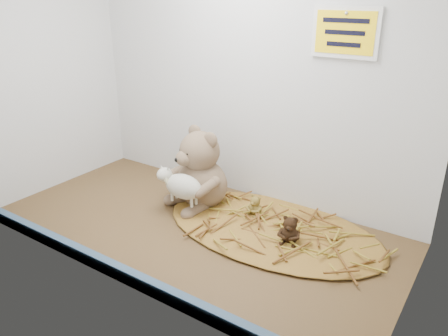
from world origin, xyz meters
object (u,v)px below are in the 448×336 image
Objects in this scene: mini_teddy_brown at (290,228)px; main_teddy at (202,168)px; mini_teddy_tan at (255,204)px; toy_lamb at (184,187)px.

main_teddy is at bearing 155.13° from mini_teddy_brown.
main_teddy is 36.05cm from mini_teddy_brown.
mini_teddy_tan is at bearing 28.31° from main_teddy.
toy_lamb is 2.62× the size of mini_teddy_tan.
main_teddy reaches higher than mini_teddy_tan.
main_teddy is at bearing 90.00° from toy_lamb.
mini_teddy_tan is (18.88, 11.36, -5.41)cm from toy_lamb.
mini_teddy_tan is at bearing 31.03° from toy_lamb.
mini_teddy_brown is (34.61, -6.38, -7.80)cm from main_teddy.
main_teddy is 9.79cm from toy_lamb.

